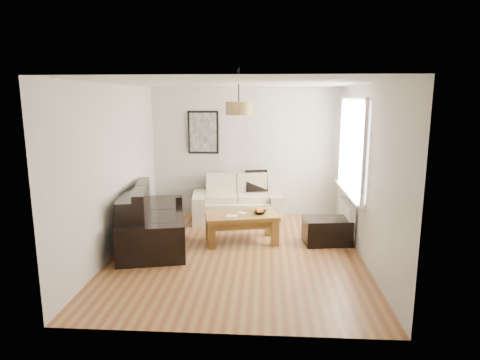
# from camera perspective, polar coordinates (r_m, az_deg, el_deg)

# --- Properties ---
(floor) EXTENTS (4.50, 4.50, 0.00)m
(floor) POSITION_cam_1_polar(r_m,az_deg,el_deg) (6.56, -0.34, -10.07)
(floor) COLOR brown
(floor) RESTS_ON ground
(ceiling) EXTENTS (3.80, 4.50, 0.00)m
(ceiling) POSITION_cam_1_polar(r_m,az_deg,el_deg) (6.11, -0.37, 13.26)
(ceiling) COLOR white
(ceiling) RESTS_ON floor
(wall_back) EXTENTS (3.80, 0.04, 2.60)m
(wall_back) POSITION_cam_1_polar(r_m,az_deg,el_deg) (8.43, 0.72, 3.87)
(wall_back) COLOR silver
(wall_back) RESTS_ON floor
(wall_front) EXTENTS (3.80, 0.04, 2.60)m
(wall_front) POSITION_cam_1_polar(r_m,az_deg,el_deg) (4.02, -2.60, -4.48)
(wall_front) COLOR silver
(wall_front) RESTS_ON floor
(wall_left) EXTENTS (0.04, 4.50, 2.60)m
(wall_left) POSITION_cam_1_polar(r_m,az_deg,el_deg) (6.61, -17.01, 1.31)
(wall_left) COLOR silver
(wall_left) RESTS_ON floor
(wall_right) EXTENTS (0.04, 4.50, 2.60)m
(wall_right) POSITION_cam_1_polar(r_m,az_deg,el_deg) (6.36, 16.97, 0.93)
(wall_right) COLOR silver
(wall_right) RESTS_ON floor
(window_bay) EXTENTS (0.14, 1.90, 1.60)m
(window_bay) POSITION_cam_1_polar(r_m,az_deg,el_deg) (7.09, 15.34, 4.49)
(window_bay) COLOR white
(window_bay) RESTS_ON wall_right
(radiator) EXTENTS (0.10, 0.90, 0.52)m
(radiator) POSITION_cam_1_polar(r_m,az_deg,el_deg) (7.32, 14.53, -5.02)
(radiator) COLOR white
(radiator) RESTS_ON wall_right
(poster) EXTENTS (0.62, 0.04, 0.87)m
(poster) POSITION_cam_1_polar(r_m,az_deg,el_deg) (8.44, -5.10, 6.57)
(poster) COLOR black
(poster) RESTS_ON wall_back
(pendant_shade) EXTENTS (0.40, 0.40, 0.20)m
(pendant_shade) POSITION_cam_1_polar(r_m,az_deg,el_deg) (6.41, -0.17, 9.86)
(pendant_shade) COLOR tan
(pendant_shade) RESTS_ON ceiling
(loveseat_cream) EXTENTS (1.82, 1.14, 0.86)m
(loveseat_cream) POSITION_cam_1_polar(r_m,az_deg,el_deg) (8.14, -0.41, -2.65)
(loveseat_cream) COLOR beige
(loveseat_cream) RESTS_ON floor
(sofa_leather) EXTENTS (1.43, 2.22, 0.89)m
(sofa_leather) POSITION_cam_1_polar(r_m,az_deg,el_deg) (7.00, -11.93, -5.09)
(sofa_leather) COLOR black
(sofa_leather) RESTS_ON floor
(coffee_table) EXTENTS (1.31, 0.90, 0.49)m
(coffee_table) POSITION_cam_1_polar(r_m,az_deg,el_deg) (6.98, 0.18, -6.62)
(coffee_table) COLOR brown
(coffee_table) RESTS_ON floor
(ottoman) EXTENTS (0.81, 0.58, 0.43)m
(ottoman) POSITION_cam_1_polar(r_m,az_deg,el_deg) (7.06, 11.89, -6.92)
(ottoman) COLOR black
(ottoman) RESTS_ON floor
(cushion_left) EXTENTS (0.39, 0.13, 0.39)m
(cushion_left) POSITION_cam_1_polar(r_m,az_deg,el_deg) (8.31, -2.86, -0.24)
(cushion_left) COLOR black
(cushion_left) RESTS_ON loveseat_cream
(cushion_right) EXTENTS (0.46, 0.23, 0.44)m
(cushion_right) POSITION_cam_1_polar(r_m,az_deg,el_deg) (8.25, 2.27, -0.13)
(cushion_right) COLOR black
(cushion_right) RESTS_ON loveseat_cream
(fruit_bowl) EXTENTS (0.25, 0.25, 0.05)m
(fruit_bowl) POSITION_cam_1_polar(r_m,az_deg,el_deg) (6.91, 2.81, -4.46)
(fruit_bowl) COLOR black
(fruit_bowl) RESTS_ON coffee_table
(orange_a) EXTENTS (0.11, 0.11, 0.09)m
(orange_a) POSITION_cam_1_polar(r_m,az_deg,el_deg) (6.94, 2.40, -4.27)
(orange_a) COLOR orange
(orange_a) RESTS_ON fruit_bowl
(orange_b) EXTENTS (0.10, 0.10, 0.08)m
(orange_b) POSITION_cam_1_polar(r_m,az_deg,el_deg) (6.98, 2.90, -4.19)
(orange_b) COLOR #D95D12
(orange_b) RESTS_ON fruit_bowl
(orange_c) EXTENTS (0.08, 0.08, 0.07)m
(orange_c) POSITION_cam_1_polar(r_m,az_deg,el_deg) (6.95, 2.43, -4.26)
(orange_c) COLOR orange
(orange_c) RESTS_ON fruit_bowl
(papers) EXTENTS (0.19, 0.13, 0.01)m
(papers) POSITION_cam_1_polar(r_m,az_deg,el_deg) (6.78, -1.10, -4.97)
(papers) COLOR silver
(papers) RESTS_ON coffee_table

